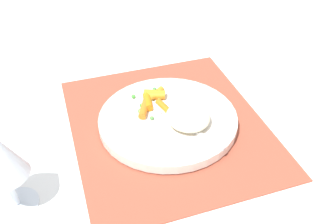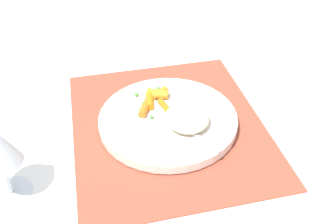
# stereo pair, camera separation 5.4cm
# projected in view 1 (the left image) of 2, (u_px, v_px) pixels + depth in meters

# --- Properties ---
(ground_plane) EXTENTS (2.40, 2.40, 0.00)m
(ground_plane) POSITION_uv_depth(u_px,v_px,m) (168.00, 126.00, 0.74)
(ground_plane) COLOR white
(placemat) EXTENTS (0.42, 0.36, 0.01)m
(placemat) POSITION_uv_depth(u_px,v_px,m) (168.00, 125.00, 0.74)
(placemat) COLOR #9E4733
(placemat) RESTS_ON ground_plane
(plate) EXTENTS (0.26, 0.26, 0.02)m
(plate) POSITION_uv_depth(u_px,v_px,m) (168.00, 120.00, 0.73)
(plate) COLOR silver
(plate) RESTS_ON placemat
(rice_mound) EXTENTS (0.09, 0.08, 0.03)m
(rice_mound) POSITION_uv_depth(u_px,v_px,m) (188.00, 116.00, 0.70)
(rice_mound) COLOR beige
(rice_mound) RESTS_ON plate
(carrot_portion) EXTENTS (0.10, 0.07, 0.02)m
(carrot_portion) POSITION_uv_depth(u_px,v_px,m) (153.00, 100.00, 0.75)
(carrot_portion) COLOR orange
(carrot_portion) RESTS_ON plate
(pea_scatter) EXTENTS (0.09, 0.06, 0.01)m
(pea_scatter) POSITION_uv_depth(u_px,v_px,m) (149.00, 104.00, 0.75)
(pea_scatter) COLOR #53A043
(pea_scatter) RESTS_ON plate
(fork) EXTENTS (0.17, 0.10, 0.01)m
(fork) POSITION_uv_depth(u_px,v_px,m) (175.00, 119.00, 0.71)
(fork) COLOR silver
(fork) RESTS_ON plate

